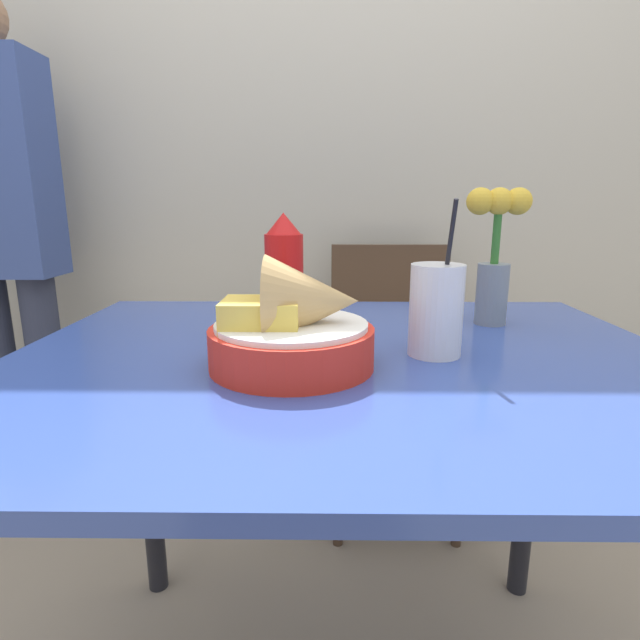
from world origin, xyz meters
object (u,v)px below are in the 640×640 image
Objects in this scene: food_basket at (297,328)px; ketchup_bottle at (284,276)px; chair_far_window at (391,355)px; flower_vase at (495,250)px; person_standing at (3,228)px; drink_cup at (436,313)px.

food_basket is 1.10× the size of ketchup_bottle.
chair_far_window is 3.29× the size of flower_vase.
food_basket is (-0.26, -0.90, 0.32)m from chair_far_window.
chair_far_window is 0.75m from flower_vase.
person_standing is at bearing 144.43° from ketchup_bottle.
food_basket is 1.30m from person_standing.
food_basket is 0.91× the size of flower_vase.
chair_far_window is 3.97× the size of ketchup_bottle.
chair_far_window is at bearing 67.30° from ketchup_bottle.
drink_cup reaches higher than food_basket.
drink_cup is 0.92× the size of flower_vase.
ketchup_bottle is at bearing 99.83° from food_basket.
food_basket is at bearing -163.50° from drink_cup.
drink_cup is (0.22, 0.06, 0.01)m from food_basket.
chair_far_window is 3.60× the size of food_basket.
food_basket is at bearing -80.17° from ketchup_bottle.
ketchup_bottle is 0.14× the size of person_standing.
flower_vase is (0.37, 0.28, 0.09)m from food_basket.
drink_cup is 0.28m from flower_vase.
food_basket is at bearing -106.19° from chair_far_window.
ketchup_bottle reaches higher than food_basket.
person_standing is at bearing 156.37° from flower_vase.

